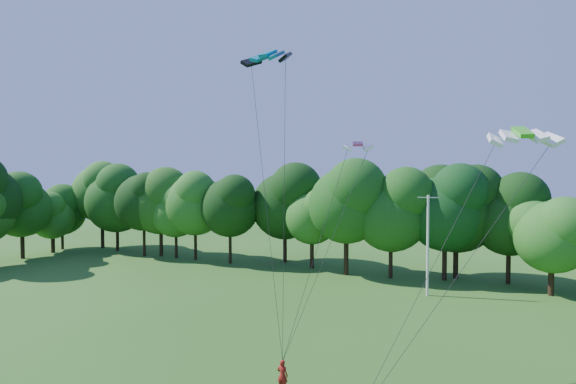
% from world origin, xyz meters
% --- Properties ---
extents(utility_pole, '(1.75, 0.50, 8.91)m').
position_xyz_m(utility_pole, '(6.23, 29.37, 4.56)').
color(utility_pole, silver).
rests_on(utility_pole, ground).
extents(kite_flyer_left, '(0.58, 0.39, 1.56)m').
position_xyz_m(kite_flyer_left, '(2.36, 7.99, 0.78)').
color(kite_flyer_left, maroon).
rests_on(kite_flyer_left, ground).
extents(kite_teal, '(2.82, 1.35, 0.67)m').
position_xyz_m(kite_teal, '(0.10, 10.81, 17.38)').
color(kite_teal, '#046C8B').
rests_on(kite_teal, ground).
extents(kite_green, '(3.35, 2.21, 0.69)m').
position_xyz_m(kite_green, '(12.81, 12.42, 12.65)').
color(kite_green, green).
rests_on(kite_green, ground).
extents(kite_pink, '(1.77, 1.26, 0.32)m').
position_xyz_m(kite_pink, '(5.04, 11.63, 12.28)').
color(kite_pink, '#CB386D').
rests_on(kite_pink, ground).
extents(tree_back_west, '(9.20, 9.20, 13.38)m').
position_xyz_m(tree_back_west, '(-28.67, 34.93, 8.35)').
color(tree_back_west, black).
rests_on(tree_back_west, ground).
extents(tree_back_center, '(8.45, 8.45, 12.29)m').
position_xyz_m(tree_back_center, '(6.96, 36.14, 7.68)').
color(tree_back_center, black).
rests_on(tree_back_center, ground).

